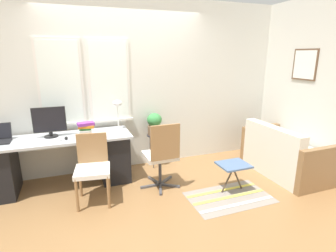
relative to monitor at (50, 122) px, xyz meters
name	(u,v)px	position (x,y,z in m)	size (l,w,h in m)	color
ground_plane	(139,183)	(1.14, -0.40, -0.94)	(14.00, 14.00, 0.00)	olive
wall_back_with_window	(124,86)	(1.12, 0.32, 0.41)	(9.00, 0.12, 2.70)	silver
wall_right_with_picture	(294,84)	(3.87, -0.40, 0.41)	(0.08, 9.00, 2.70)	silver
desk	(60,160)	(0.08, -0.08, -0.55)	(1.99, 0.64, 0.73)	#B2B7BC
monitor	(50,122)	(0.00, 0.00, 0.00)	(0.43, 0.18, 0.42)	black
keyboard	(47,141)	(-0.04, -0.22, -0.21)	(0.34, 0.11, 0.02)	silver
mouse	(66,138)	(0.20, -0.19, -0.20)	(0.04, 0.07, 0.04)	black
desk_lamp	(118,106)	(0.95, 0.05, 0.14)	(0.14, 0.14, 0.45)	white
book_stack	(86,130)	(0.46, -0.21, -0.11)	(0.24, 0.19, 0.22)	black
desk_chair_wooden	(93,166)	(0.49, -0.63, -0.47)	(0.48, 0.49, 0.86)	olive
office_chair_swivel	(162,154)	(1.41, -0.64, -0.44)	(0.55, 0.57, 0.97)	#47474C
couch_loveseat	(284,156)	(3.37, -0.86, -0.66)	(0.75, 1.32, 0.80)	silver
plant_stand	(155,138)	(1.55, 0.14, -0.45)	(0.25, 0.25, 0.56)	#333338
potted_plant	(154,124)	(1.55, 0.14, -0.20)	(0.24, 0.24, 0.36)	brown
floor_rug_striped	(229,197)	(2.17, -1.20, -0.94)	(1.09, 0.66, 0.01)	gray
folding_stool	(233,166)	(2.30, -1.06, -0.58)	(0.41, 0.35, 0.41)	slate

